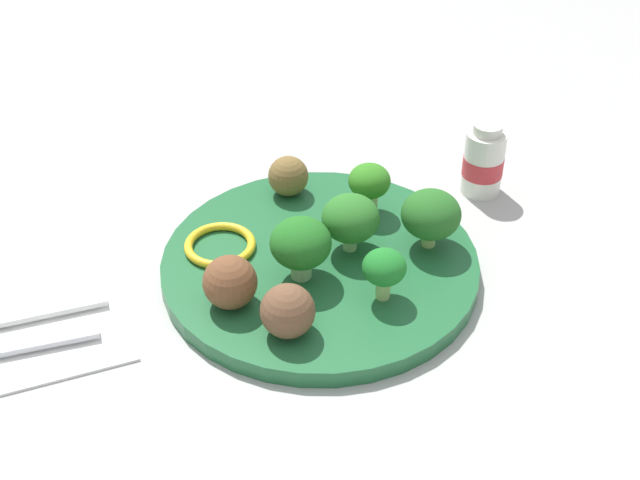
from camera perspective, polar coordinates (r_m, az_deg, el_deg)
name	(u,v)px	position (r m, az deg, el deg)	size (l,w,h in m)	color
ground_plane	(320,272)	(0.76, 0.00, -2.16)	(4.00, 4.00, 0.00)	#B2B2AD
plate	(320,265)	(0.75, 0.00, -1.69)	(0.28, 0.28, 0.02)	#236638
broccoli_floret_back_right	(369,183)	(0.79, 3.33, 3.82)	(0.04, 0.04, 0.05)	#ABC679
broccoli_floret_front_left	(384,269)	(0.69, 4.33, -1.92)	(0.04, 0.04, 0.05)	#A9D071
broccoli_floret_back_left	(431,215)	(0.75, 7.45, 1.69)	(0.05, 0.05, 0.05)	#A7CD6E
broccoli_floret_far_rim	(301,244)	(0.71, -1.30, -0.28)	(0.05, 0.05, 0.06)	#91C27D
broccoli_floret_mid_right	(348,216)	(0.74, 1.91, 1.59)	(0.05, 0.05, 0.05)	#93CC7E
meatball_front_right	(288,311)	(0.66, -2.18, -4.78)	(0.04, 0.04, 0.04)	brown
meatball_front_left	(230,282)	(0.69, -6.05, -2.83)	(0.04, 0.04, 0.04)	brown
meatball_center	(288,176)	(0.82, -2.14, 4.30)	(0.04, 0.04, 0.04)	brown
pepper_ring_mid_right	(220,245)	(0.76, -6.72, -0.33)	(0.06, 0.06, 0.01)	yellow
napkin	(21,336)	(0.74, -19.38, -6.08)	(0.17, 0.12, 0.01)	white
fork	(12,348)	(0.72, -19.94, -6.83)	(0.12, 0.04, 0.01)	silver
knife	(9,319)	(0.75, -20.12, -5.01)	(0.15, 0.04, 0.01)	white
yogurt_bottle	(483,161)	(0.86, 10.90, 5.19)	(0.04, 0.04, 0.08)	white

